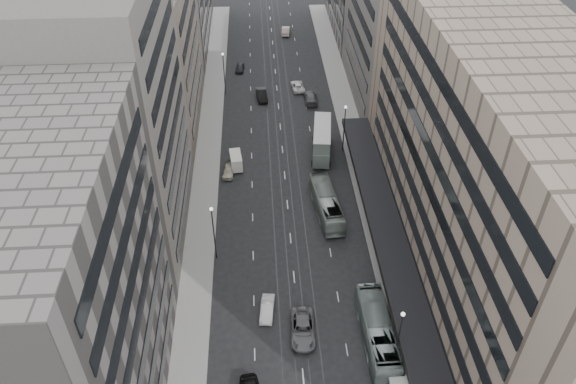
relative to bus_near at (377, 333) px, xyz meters
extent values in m
plane|color=black|center=(-8.33, 2.23, -1.72)|extent=(220.00, 220.00, 0.00)
cube|color=gray|center=(3.67, 39.73, -1.65)|extent=(4.00, 125.00, 0.15)
cube|color=gray|center=(-20.33, 39.73, -1.65)|extent=(4.00, 125.00, 0.15)
cube|color=gray|center=(13.17, 10.23, 13.28)|extent=(15.00, 60.00, 30.00)
cube|color=black|center=(3.67, 10.23, 2.28)|extent=(4.40, 60.00, 0.50)
cube|color=#545049|center=(13.17, 54.23, 10.28)|extent=(15.00, 28.00, 24.00)
cube|color=#615C57|center=(-29.83, -5.77, 13.28)|extent=(15.00, 28.00, 30.00)
cube|color=#545049|center=(-29.83, 21.23, 15.28)|extent=(15.00, 26.00, 34.00)
cube|color=#716658|center=(-29.83, 48.23, 10.78)|extent=(15.00, 28.00, 25.00)
cylinder|color=#262628|center=(1.37, -2.77, 2.28)|extent=(0.16, 0.16, 8.00)
sphere|color=silver|center=(1.37, -2.77, 6.38)|extent=(0.44, 0.44, 0.44)
cylinder|color=#262628|center=(1.37, 37.23, 2.28)|extent=(0.16, 0.16, 8.00)
sphere|color=silver|center=(1.37, 37.23, 6.38)|extent=(0.44, 0.44, 0.44)
cylinder|color=#262628|center=(-18.03, 14.23, 2.28)|extent=(0.16, 0.16, 8.00)
sphere|color=silver|center=(-18.03, 14.23, 6.38)|extent=(0.44, 0.44, 0.44)
cylinder|color=#262628|center=(-18.03, 57.23, 2.28)|extent=(0.16, 0.16, 8.00)
sphere|color=silver|center=(-18.03, 57.23, 6.38)|extent=(0.44, 0.44, 0.44)
imported|color=gray|center=(0.00, 0.00, 0.00)|extent=(3.08, 12.41, 3.45)
imported|color=#8F9A91|center=(-3.04, 22.22, -0.09)|extent=(3.97, 11.93, 3.26)
cube|color=slate|center=(-2.18, 36.44, -0.01)|extent=(3.74, 9.58, 2.38)
cube|color=slate|center=(-2.18, 36.44, 2.22)|extent=(3.64, 9.20, 2.07)
cube|color=silver|center=(-2.18, 36.44, 3.31)|extent=(3.74, 9.58, 0.12)
cylinder|color=black|center=(-3.88, 33.27, -1.20)|extent=(0.42, 1.06, 1.04)
cylinder|color=black|center=(-1.31, 32.95, -1.20)|extent=(0.42, 1.06, 1.04)
cylinder|color=black|center=(-3.04, 39.94, -1.20)|extent=(0.42, 1.06, 1.04)
cylinder|color=black|center=(-0.47, 39.61, -1.20)|extent=(0.42, 1.06, 1.04)
cube|color=silver|center=(-15.73, 33.71, -0.83)|extent=(2.15, 3.98, 1.17)
cube|color=silver|center=(-15.73, 33.71, 0.22)|extent=(2.11, 3.90, 0.92)
cylinder|color=black|center=(-16.43, 32.36, -1.42)|extent=(0.24, 0.63, 0.61)
cylinder|color=black|center=(-14.73, 32.56, -1.42)|extent=(0.24, 0.63, 0.61)
cylinder|color=black|center=(-16.73, 34.85, -1.42)|extent=(0.24, 0.63, 0.61)
cylinder|color=black|center=(-15.03, 35.06, -1.42)|extent=(0.24, 0.63, 0.61)
imported|color=white|center=(-11.80, 4.85, -1.04)|extent=(1.93, 4.30, 1.37)
imported|color=slate|center=(-7.94, 1.69, -0.91)|extent=(2.99, 5.99, 1.63)
imported|color=beige|center=(-16.83, 31.96, -1.04)|extent=(2.09, 4.19, 1.37)
imported|color=black|center=(-11.28, 55.18, -0.90)|extent=(2.24, 5.14, 1.64)
imported|color=white|center=(-4.37, 58.38, -1.04)|extent=(2.69, 5.10, 1.37)
imported|color=#505052|center=(-2.34, 53.63, -0.91)|extent=(2.43, 5.64, 1.62)
imported|color=black|center=(-15.40, 66.93, -1.05)|extent=(1.96, 4.06, 1.34)
imported|color=#C0AF9F|center=(-5.19, 84.76, -0.93)|extent=(2.03, 4.92, 1.59)
camera|label=1|loc=(-11.89, -37.24, 49.64)|focal=35.00mm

